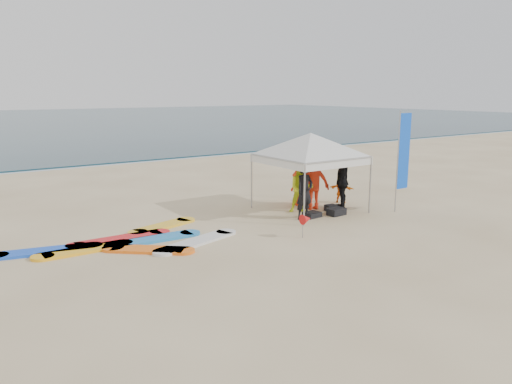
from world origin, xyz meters
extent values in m
plane|color=beige|center=(0.00, 0.00, 0.00)|extent=(120.00, 120.00, 0.00)
cube|color=silver|center=(0.00, 18.20, 0.00)|extent=(160.00, 1.20, 0.01)
imported|color=black|center=(1.87, 3.23, 0.85)|extent=(0.65, 0.46, 1.70)
imported|color=#DAEC21|center=(2.32, 3.93, 0.79)|extent=(0.97, 0.93, 1.58)
imported|color=red|center=(2.97, 4.11, 0.94)|extent=(1.36, 1.01, 1.87)
imported|color=black|center=(3.78, 3.59, 0.91)|extent=(1.12, 0.99, 1.82)
imported|color=#FD4016|center=(3.04, 4.83, 0.82)|extent=(0.92, 0.74, 1.64)
imported|color=orange|center=(4.39, 4.25, 0.47)|extent=(0.66, 0.90, 0.94)
cylinder|color=#A5A5A8|center=(1.37, 5.35, 0.90)|extent=(0.05, 0.05, 1.81)
cylinder|color=#A5A5A8|center=(4.08, 5.35, 0.90)|extent=(0.05, 0.05, 1.81)
cylinder|color=#A5A5A8|center=(1.37, 2.64, 0.90)|extent=(0.05, 0.05, 1.81)
cylinder|color=#A5A5A8|center=(4.08, 2.64, 0.90)|extent=(0.05, 0.05, 1.81)
cube|color=silver|center=(2.73, 2.64, 1.69)|extent=(2.81, 0.02, 0.24)
cube|color=silver|center=(2.73, 5.35, 1.69)|extent=(2.81, 0.02, 0.24)
cube|color=silver|center=(1.37, 3.99, 1.69)|extent=(0.02, 2.81, 0.24)
cube|color=silver|center=(4.08, 3.99, 1.69)|extent=(0.02, 2.81, 0.24)
pyramid|color=silver|center=(2.73, 3.99, 2.53)|extent=(3.84, 3.84, 0.72)
cylinder|color=#A5A5A8|center=(4.88, 2.26, 1.62)|extent=(0.04, 0.04, 3.25)
cube|color=blue|center=(5.16, 2.26, 1.95)|extent=(0.51, 0.03, 2.41)
cylinder|color=#A5A5A8|center=(0.55, 1.71, 0.30)|extent=(0.02, 0.02, 0.60)
cone|color=red|center=(0.67, 1.71, 0.50)|extent=(0.28, 0.28, 0.28)
cube|color=black|center=(3.02, 3.01, 0.11)|extent=(0.58, 0.39, 0.22)
cube|color=black|center=(3.02, 3.13, 0.09)|extent=(0.55, 0.52, 0.18)
cube|color=black|center=(2.21, 3.26, 0.08)|extent=(0.53, 0.44, 0.16)
cube|color=black|center=(3.28, 3.56, 0.10)|extent=(0.37, 0.28, 0.20)
cube|color=yellow|center=(-2.08, 4.79, 0.04)|extent=(1.85, 1.01, 0.07)
cube|color=yellow|center=(-4.58, 3.84, 0.04)|extent=(1.91, 0.56, 0.07)
cube|color=#257FCA|center=(-2.81, 3.73, 0.04)|extent=(2.09, 0.61, 0.07)
cube|color=red|center=(-3.54, 4.25, 0.04)|extent=(2.24, 0.57, 0.07)
cube|color=orange|center=(-3.28, 2.98, 0.04)|extent=(1.70, 1.57, 0.07)
cube|color=blue|center=(-5.37, 4.29, 0.04)|extent=(2.20, 1.00, 0.07)
cube|color=silver|center=(-1.99, 2.90, 0.04)|extent=(2.28, 1.14, 0.07)
camera|label=1|loc=(-7.71, -8.11, 3.84)|focal=35.00mm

